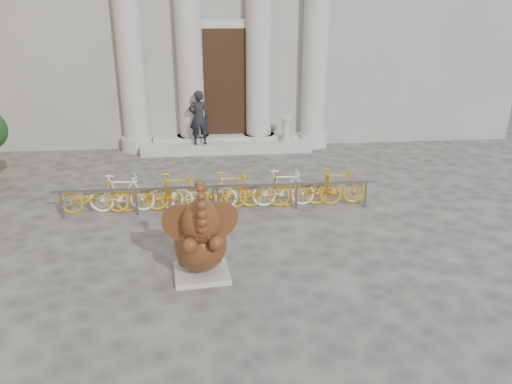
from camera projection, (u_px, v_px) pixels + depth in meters
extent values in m
plane|color=#474442|center=(247.00, 289.00, 9.32)|extent=(80.00, 80.00, 0.00)
cube|color=black|center=(225.00, 84.00, 17.73)|extent=(2.40, 0.16, 4.00)
cylinder|color=#A8A59E|center=(128.00, 35.00, 16.73)|extent=(0.90, 0.90, 8.00)
cylinder|color=#A8A59E|center=(188.00, 35.00, 16.91)|extent=(0.90, 0.90, 8.00)
cylinder|color=#A8A59E|center=(259.00, 34.00, 17.12)|extent=(0.90, 0.90, 8.00)
cylinder|color=#A8A59E|center=(316.00, 34.00, 17.30)|extent=(0.90, 0.90, 8.00)
cube|color=#A8A59E|center=(227.00, 146.00, 18.00)|extent=(6.00, 1.20, 0.36)
cube|color=#A8A59E|center=(202.00, 273.00, 9.77)|extent=(1.14, 1.04, 0.11)
ellipsoid|color=black|center=(200.00, 251.00, 9.86)|extent=(0.96, 0.92, 0.68)
ellipsoid|color=black|center=(201.00, 242.00, 9.56)|extent=(1.13, 1.36, 1.10)
cylinder|color=black|center=(186.00, 257.00, 10.00)|extent=(0.34, 0.34, 0.27)
cylinder|color=black|center=(214.00, 254.00, 10.10)|extent=(0.34, 0.34, 0.27)
cylinder|color=black|center=(189.00, 243.00, 9.05)|extent=(0.31, 0.65, 0.42)
cylinder|color=black|center=(215.00, 241.00, 9.13)|extent=(0.31, 0.65, 0.42)
ellipsoid|color=black|center=(201.00, 222.00, 9.00)|extent=(0.78, 0.74, 0.84)
cylinder|color=black|center=(181.00, 223.00, 9.07)|extent=(0.71, 0.21, 0.72)
cylinder|color=black|center=(220.00, 220.00, 9.19)|extent=(0.68, 0.33, 0.72)
cone|color=beige|center=(195.00, 236.00, 8.84)|extent=(0.15, 0.25, 0.11)
cone|color=beige|center=(210.00, 235.00, 8.89)|extent=(0.11, 0.25, 0.11)
cube|color=slate|center=(217.00, 186.00, 12.51)|extent=(8.09, 0.06, 0.06)
cylinder|color=slate|center=(62.00, 205.00, 12.29)|extent=(0.06, 0.06, 0.70)
cylinder|color=slate|center=(137.00, 202.00, 12.45)|extent=(0.06, 0.06, 0.70)
cylinder|color=slate|center=(218.00, 199.00, 12.63)|extent=(0.06, 0.06, 0.70)
cylinder|color=slate|center=(296.00, 197.00, 12.82)|extent=(0.06, 0.06, 0.70)
cylinder|color=slate|center=(366.00, 194.00, 12.98)|extent=(0.06, 0.06, 0.70)
imported|color=orange|center=(94.00, 194.00, 12.54)|extent=(1.70, 0.50, 1.00)
imported|color=white|center=(122.00, 194.00, 12.60)|extent=(1.66, 0.47, 1.00)
imported|color=orange|center=(149.00, 193.00, 12.66)|extent=(1.70, 0.50, 1.00)
imported|color=orange|center=(177.00, 192.00, 12.72)|extent=(1.66, 0.47, 1.00)
imported|color=white|center=(204.00, 191.00, 12.78)|extent=(1.70, 0.50, 1.00)
imported|color=orange|center=(231.00, 190.00, 12.85)|extent=(1.66, 0.47, 1.00)
imported|color=orange|center=(257.00, 189.00, 12.91)|extent=(1.70, 0.50, 1.00)
imported|color=white|center=(284.00, 188.00, 12.97)|extent=(1.66, 0.47, 1.00)
imported|color=orange|center=(310.00, 187.00, 13.03)|extent=(1.70, 0.50, 1.00)
imported|color=orange|center=(336.00, 186.00, 13.09)|extent=(1.66, 0.47, 1.00)
imported|color=black|center=(199.00, 118.00, 17.19)|extent=(0.74, 0.53, 1.89)
cylinder|color=#A8A59E|center=(286.00, 140.00, 17.83)|extent=(0.36, 0.36, 0.11)
cylinder|color=#A8A59E|center=(286.00, 130.00, 17.70)|extent=(0.25, 0.25, 0.82)
cylinder|color=#A8A59E|center=(286.00, 118.00, 17.55)|extent=(0.36, 0.36, 0.09)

